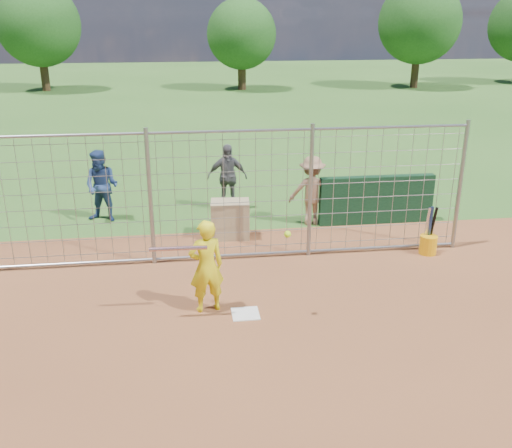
{
  "coord_description": "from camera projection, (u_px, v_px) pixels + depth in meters",
  "views": [
    {
      "loc": [
        -0.87,
        -8.13,
        4.49
      ],
      "look_at": [
        0.3,
        0.8,
        1.15
      ],
      "focal_mm": 40.0,
      "sensor_mm": 36.0,
      "label": 1
    }
  ],
  "objects": [
    {
      "name": "equipment_in_play",
      "position": [
        205.0,
        245.0,
        8.44
      ],
      "size": [
        2.09,
        0.3,
        0.31
      ],
      "color": "silver",
      "rests_on": "ground"
    },
    {
      "name": "bystander_b",
      "position": [
        227.0,
        177.0,
        13.61
      ],
      "size": [
        0.97,
        0.44,
        1.62
      ],
      "primitive_type": "imported",
      "rotation": [
        0.0,
        0.0,
        -0.05
      ],
      "color": "#525256",
      "rests_on": "ground"
    },
    {
      "name": "ground",
      "position": [
        244.0,
        308.0,
        9.22
      ],
      "size": [
        100.0,
        100.0,
        0.0
      ],
      "primitive_type": "plane",
      "color": "#2D591E",
      "rests_on": "ground"
    },
    {
      "name": "backstop_fence",
      "position": [
        232.0,
        197.0,
        10.64
      ],
      "size": [
        9.08,
        0.08,
        2.6
      ],
      "color": "gray",
      "rests_on": "ground"
    },
    {
      "name": "bystander_c",
      "position": [
        312.0,
        191.0,
        12.66
      ],
      "size": [
        1.08,
        0.72,
        1.56
      ],
      "primitive_type": "imported",
      "rotation": [
        0.0,
        0.0,
        3.0
      ],
      "color": "#8A654B",
      "rests_on": "ground"
    },
    {
      "name": "home_plate",
      "position": [
        245.0,
        314.0,
        9.03
      ],
      "size": [
        0.43,
        0.43,
        0.02
      ],
      "primitive_type": "cube",
      "color": "silver",
      "rests_on": "ground"
    },
    {
      "name": "dugout_wall",
      "position": [
        376.0,
        200.0,
        12.79
      ],
      "size": [
        2.6,
        0.2,
        1.1
      ],
      "primitive_type": "cube",
      "color": "#11381E",
      "rests_on": "ground"
    },
    {
      "name": "bucket_with_bats",
      "position": [
        428.0,
        242.0,
        11.24
      ],
      "size": [
        0.34,
        0.34,
        0.98
      ],
      "color": "#F4A70C",
      "rests_on": "ground"
    },
    {
      "name": "bystander_a",
      "position": [
        102.0,
        186.0,
        12.85
      ],
      "size": [
        0.96,
        0.85,
        1.64
      ],
      "primitive_type": "imported",
      "rotation": [
        0.0,
        0.0,
        -0.34
      ],
      "color": "navy",
      "rests_on": "ground"
    },
    {
      "name": "infield_dirt",
      "position": [
        274.0,
        436.0,
        6.43
      ],
      "size": [
        18.0,
        18.0,
        0.0
      ],
      "primitive_type": "plane",
      "color": "brown",
      "rests_on": "ground"
    },
    {
      "name": "batter",
      "position": [
        206.0,
        266.0,
        8.91
      ],
      "size": [
        0.63,
        0.48,
        1.53
      ],
      "primitive_type": "imported",
      "rotation": [
        0.0,
        0.0,
        3.36
      ],
      "color": "yellow",
      "rests_on": "ground"
    },
    {
      "name": "tree_line",
      "position": [
        243.0,
        27.0,
        34.46
      ],
      "size": [
        44.66,
        6.72,
        6.48
      ],
      "color": "#3F2B19",
      "rests_on": "ground"
    },
    {
      "name": "equipment_bin",
      "position": [
        230.0,
        219.0,
        12.02
      ],
      "size": [
        0.84,
        0.62,
        0.8
      ],
      "primitive_type": "cube",
      "rotation": [
        0.0,
        0.0,
        -0.09
      ],
      "color": "tan",
      "rests_on": "ground"
    }
  ]
}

